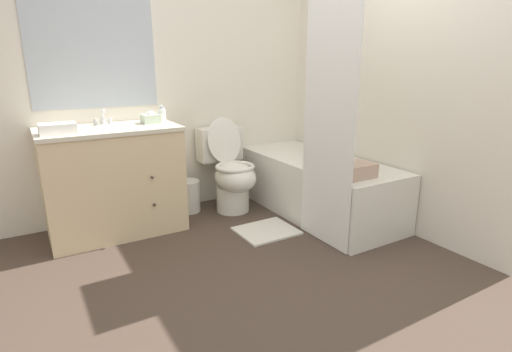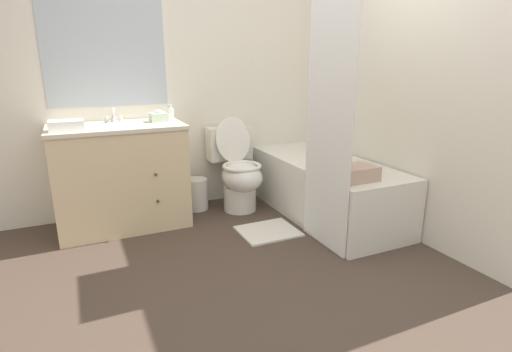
% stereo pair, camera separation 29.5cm
% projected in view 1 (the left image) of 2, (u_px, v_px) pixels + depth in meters
% --- Properties ---
extents(ground_plane, '(14.00, 14.00, 0.00)m').
position_uv_depth(ground_plane, '(307.00, 295.00, 2.35)').
color(ground_plane, '#47382D').
extents(wall_back, '(8.00, 0.06, 2.50)m').
position_uv_depth(wall_back, '(182.00, 70.00, 3.52)').
color(wall_back, silver).
rests_on(wall_back, ground_plane).
extents(wall_right, '(0.05, 2.82, 2.50)m').
position_uv_depth(wall_right, '(366.00, 70.00, 3.38)').
color(wall_right, silver).
rests_on(wall_right, ground_plane).
extents(vanity_cabinet, '(1.02, 0.60, 0.84)m').
position_uv_depth(vanity_cabinet, '(113.00, 180.00, 3.13)').
color(vanity_cabinet, beige).
rests_on(vanity_cabinet, ground_plane).
extents(sink_faucet, '(0.14, 0.12, 0.12)m').
position_uv_depth(sink_faucet, '(103.00, 120.00, 3.16)').
color(sink_faucet, silver).
rests_on(sink_faucet, vanity_cabinet).
extents(toilet, '(0.41, 0.62, 0.84)m').
position_uv_depth(toilet, '(230.00, 172.00, 3.62)').
color(toilet, silver).
rests_on(toilet, ground_plane).
extents(bathtub, '(0.67, 1.59, 0.50)m').
position_uv_depth(bathtub, '(318.00, 186.00, 3.57)').
color(bathtub, silver).
rests_on(bathtub, ground_plane).
extents(shower_curtain, '(0.01, 0.53, 2.03)m').
position_uv_depth(shower_curtain, '(329.00, 107.00, 2.77)').
color(shower_curtain, white).
rests_on(shower_curtain, ground_plane).
extents(wastebasket, '(0.21, 0.21, 0.29)m').
position_uv_depth(wastebasket, '(188.00, 196.00, 3.63)').
color(wastebasket, silver).
rests_on(wastebasket, ground_plane).
extents(tissue_box, '(0.13, 0.15, 0.10)m').
position_uv_depth(tissue_box, '(150.00, 118.00, 3.21)').
color(tissue_box, silver).
rests_on(tissue_box, vanity_cabinet).
extents(soap_dispenser, '(0.06, 0.06, 0.13)m').
position_uv_depth(soap_dispenser, '(162.00, 115.00, 3.26)').
color(soap_dispenser, white).
rests_on(soap_dispenser, vanity_cabinet).
extents(hand_towel_folded, '(0.23, 0.15, 0.07)m').
position_uv_depth(hand_towel_folded, '(58.00, 129.00, 2.72)').
color(hand_towel_folded, white).
rests_on(hand_towel_folded, vanity_cabinet).
extents(bath_towel_folded, '(0.30, 0.20, 0.11)m').
position_uv_depth(bath_towel_folded, '(354.00, 170.00, 2.94)').
color(bath_towel_folded, tan).
rests_on(bath_towel_folded, bathtub).
extents(bath_mat, '(0.45, 0.39, 0.02)m').
position_uv_depth(bath_mat, '(266.00, 231.00, 3.22)').
color(bath_mat, silver).
rests_on(bath_mat, ground_plane).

